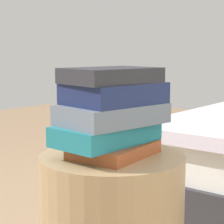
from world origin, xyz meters
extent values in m
cube|color=#994723|center=(0.00, 0.01, 0.52)|extent=(0.26, 0.20, 0.04)
cube|color=#1E727F|center=(0.01, -0.01, 0.56)|extent=(0.30, 0.17, 0.06)
cube|color=slate|center=(0.00, 0.00, 0.62)|extent=(0.31, 0.22, 0.06)
cube|color=#19234C|center=(-0.01, 0.00, 0.68)|extent=(0.28, 0.22, 0.06)
cube|color=#28282D|center=(0.01, 0.00, 0.73)|extent=(0.27, 0.21, 0.04)
camera|label=1|loc=(0.88, 0.78, 0.80)|focal=67.65mm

